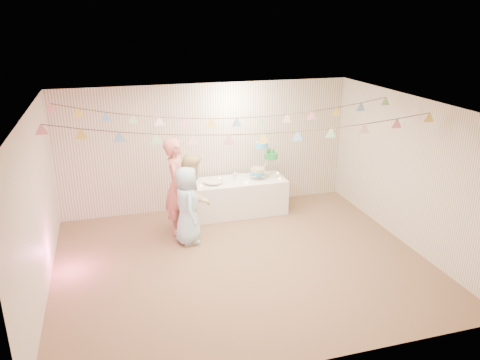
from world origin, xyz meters
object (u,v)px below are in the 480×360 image
object	(u,v)px
person_adult_b	(193,197)
person_child	(187,205)
table	(239,196)
person_adult_a	(177,186)
cake_stand	(264,157)

from	to	relation	value
person_adult_b	person_child	bearing A→B (deg)	151.62
table	person_adult_b	world-z (taller)	person_adult_b
person_adult_a	person_child	bearing A→B (deg)	-150.77
person_adult_a	person_adult_b	xyz separation A→B (m)	(0.24, -0.31, -0.12)
table	person_adult_b	xyz separation A→B (m)	(-1.08, -0.85, 0.44)
cake_stand	table	bearing A→B (deg)	-174.81
table	person_adult_a	xyz separation A→B (m)	(-1.32, -0.54, 0.55)
table	person_adult_a	size ratio (longest dim) A/B	1.04
person_adult_a	cake_stand	bearing A→B (deg)	-55.49
cake_stand	person_adult_a	world-z (taller)	person_adult_a
cake_stand	person_adult_a	size ratio (longest dim) A/B	0.42
cake_stand	person_adult_a	xyz separation A→B (m)	(-1.87, -0.59, -0.22)
person_adult_a	person_child	size ratio (longest dim) A/B	1.28
cake_stand	person_adult_b	bearing A→B (deg)	-151.08
person_adult_a	table	bearing A→B (deg)	-50.74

